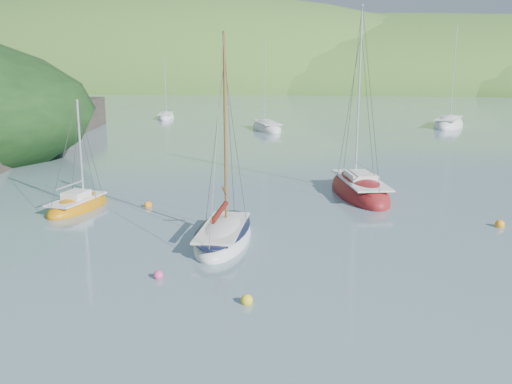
# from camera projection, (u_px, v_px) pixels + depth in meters

# --- Properties ---
(ground) EXTENTS (700.00, 700.00, 0.00)m
(ground) POSITION_uv_depth(u_px,v_px,m) (238.00, 290.00, 20.81)
(ground) COLOR slate
(ground) RESTS_ON ground
(shoreline_hills) EXTENTS (690.00, 135.00, 56.00)m
(shoreline_hills) POSITION_uv_depth(u_px,v_px,m) (301.00, 85.00, 188.30)
(shoreline_hills) COLOR #366426
(shoreline_hills) RESTS_ON ground
(daysailer_white) EXTENTS (2.55, 6.63, 10.13)m
(daysailer_white) POSITION_uv_depth(u_px,v_px,m) (223.00, 236.00, 26.39)
(daysailer_white) COLOR silver
(daysailer_white) RESTS_ON ground
(sloop_red) EXTENTS (4.82, 8.83, 12.41)m
(sloop_red) POSITION_uv_depth(u_px,v_px,m) (359.00, 191.00, 35.41)
(sloop_red) COLOR maroon
(sloop_red) RESTS_ON ground
(sailboat_yellow) EXTENTS (2.75, 5.26, 6.66)m
(sailboat_yellow) POSITION_uv_depth(u_px,v_px,m) (78.00, 206.00, 32.03)
(sailboat_yellow) COLOR #C07208
(sailboat_yellow) RESTS_ON ground
(distant_sloop_a) EXTENTS (5.66, 8.51, 11.48)m
(distant_sloop_a) POSITION_uv_depth(u_px,v_px,m) (267.00, 128.00, 68.02)
(distant_sloop_a) COLOR silver
(distant_sloop_a) RESTS_ON ground
(distant_sloop_b) EXTENTS (5.98, 9.96, 13.41)m
(distant_sloop_b) POSITION_uv_depth(u_px,v_px,m) (448.00, 125.00, 71.38)
(distant_sloop_b) COLOR silver
(distant_sloop_b) RESTS_ON ground
(distant_sloop_c) EXTENTS (3.55, 6.75, 9.16)m
(distant_sloop_c) POSITION_uv_depth(u_px,v_px,m) (166.00, 117.00, 81.05)
(distant_sloop_c) COLOR silver
(distant_sloop_c) RESTS_ON ground
(mooring_buoys) EXTENTS (19.26, 12.62, 0.47)m
(mooring_buoys) POSITION_uv_depth(u_px,v_px,m) (287.00, 238.00, 26.46)
(mooring_buoys) COLOR yellow
(mooring_buoys) RESTS_ON ground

